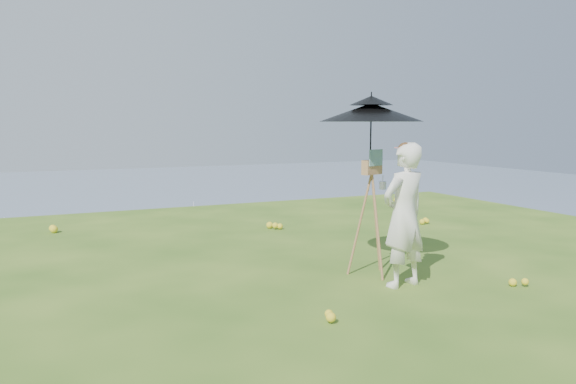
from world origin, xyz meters
name	(u,v)px	position (x,y,z in m)	size (l,w,h in m)	color
ground	(346,275)	(0.00, 0.00, 0.00)	(14.00, 14.00, 0.00)	#375E1B
bay_water	(44,213)	(0.00, 240.00, -34.00)	(700.00, 700.00, 0.00)	slate
slope_trees	(98,359)	(0.00, 35.00, -15.00)	(110.00, 50.00, 6.00)	#214514
harbor_town	(71,350)	(0.00, 75.00, -29.50)	(110.00, 22.00, 5.00)	beige
moored_boats	(1,257)	(-12.50, 161.00, -33.65)	(140.00, 140.00, 0.70)	white
wildflowers	(337,266)	(0.00, 0.25, 0.06)	(10.00, 10.50, 0.12)	yellow
painter	(404,215)	(0.37, -0.73, 0.89)	(0.65, 0.43, 1.78)	white
field_easel	(371,213)	(0.29, -0.12, 0.84)	(0.63, 0.63, 1.67)	#98613F
sun_umbrella	(371,132)	(0.28, -0.10, 1.89)	(1.35, 1.35, 1.03)	black
painter_cap	(406,147)	(0.37, -0.73, 1.73)	(0.19, 0.23, 0.10)	#D27379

